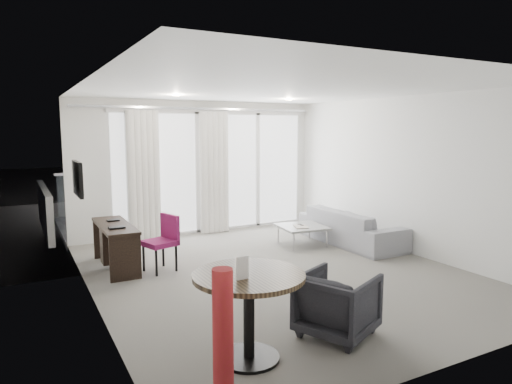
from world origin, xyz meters
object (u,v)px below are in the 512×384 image
desk (116,246)px  coffee_table (302,235)px  sofa (351,226)px  round_table (249,317)px  rattan_chair_b (241,199)px  red_lamp (223,350)px  rattan_chair_a (227,203)px  desk_chair (160,244)px  tub_armchair (337,304)px

desk → coffee_table: size_ratio=1.81×
coffee_table → sofa: (0.85, -0.31, 0.14)m
round_table → rattan_chair_b: 6.94m
red_lamp → rattan_chair_a: 7.51m
desk_chair → round_table: bearing=-107.5°
desk → tub_armchair: desk is taller
sofa → rattan_chair_b: bearing=9.4°
sofa → rattan_chair_a: rattan_chair_a is taller
sofa → rattan_chair_a: 3.33m
round_table → sofa: (3.56, 2.88, -0.09)m
coffee_table → sofa: bearing=-20.3°
desk_chair → tub_armchair: desk_chair is taller
desk_chair → sofa: 3.52m
round_table → rattan_chair_a: (2.54, 6.05, -0.02)m
desk → desk_chair: 0.71m
desk_chair → sofa: bearing=-17.2°
red_lamp → tub_armchair: 1.81m
desk_chair → coffee_table: 2.70m
rattan_chair_b → rattan_chair_a: bearing=-143.7°
desk_chair → coffee_table: (2.67, 0.29, -0.23)m
desk_chair → red_lamp: size_ratio=0.72×
desk → coffee_table: bearing=-2.9°
rattan_chair_b → round_table: bearing=-104.3°
round_table → rattan_chair_b: size_ratio=1.27×
sofa → rattan_chair_b: rattan_chair_b is taller
tub_armchair → rattan_chair_b: (1.98, 6.23, 0.07)m
desk → sofa: 4.08m
round_table → tub_armchair: 1.01m
sofa → rattan_chair_a: bearing=17.8°
tub_armchair → desk_chair: bearing=-5.8°
desk → sofa: desk is taller
round_table → sofa: 4.58m
desk → red_lamp: size_ratio=1.24×
desk → coffee_table: desk is taller
red_lamp → coffee_table: red_lamp is taller
red_lamp → rattan_chair_b: bearing=63.0°
desk_chair → rattan_chair_b: size_ratio=1.05×
tub_armchair → sofa: tub_armchair is taller
round_table → desk: bearing=98.5°
red_lamp → sofa: red_lamp is taller
desk → tub_armchair: 3.66m
desk → round_table: 3.40m
red_lamp → rattan_chair_b: red_lamp is taller
tub_armchair → sofa: bearing=-66.2°
desk_chair → rattan_chair_a: desk_chair is taller
desk → rattan_chair_b: size_ratio=1.80×
coffee_table → rattan_chair_a: size_ratio=1.03×
red_lamp → desk_chair: bearing=80.3°
desk_chair → sofa: (3.52, -0.03, -0.10)m
coffee_table → rattan_chair_a: (-0.16, 2.85, 0.20)m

